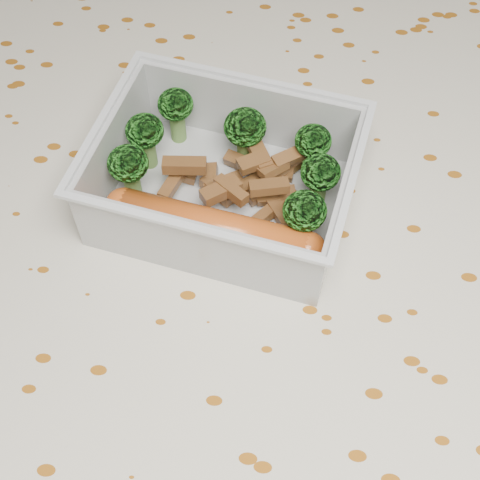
{
  "coord_description": "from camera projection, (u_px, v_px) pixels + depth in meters",
  "views": [
    {
      "loc": [
        0.02,
        -0.22,
        1.11
      ],
      "look_at": [
        -0.0,
        -0.0,
        0.78
      ],
      "focal_mm": 50.0,
      "sensor_mm": 36.0,
      "label": 1
    }
  ],
  "objects": [
    {
      "name": "dining_table",
      "position": [
        242.0,
        322.0,
        0.49
      ],
      "size": [
        1.4,
        0.9,
        0.75
      ],
      "color": "brown",
      "rests_on": "ground"
    },
    {
      "name": "broccoli_florets",
      "position": [
        232.0,
        153.0,
        0.42
      ],
      "size": [
        0.14,
        0.1,
        0.04
      ],
      "color": "#608C3F",
      "rests_on": "lunch_container"
    },
    {
      "name": "tablecloth",
      "position": [
        242.0,
        288.0,
        0.45
      ],
      "size": [
        1.46,
        0.96,
        0.19
      ],
      "color": "beige",
      "rests_on": "dining_table"
    },
    {
      "name": "meat_pile",
      "position": [
        247.0,
        180.0,
        0.43
      ],
      "size": [
        0.1,
        0.06,
        0.03
      ],
      "color": "brown",
      "rests_on": "lunch_container"
    },
    {
      "name": "lunch_container",
      "position": [
        225.0,
        185.0,
        0.42
      ],
      "size": [
        0.18,
        0.16,
        0.06
      ],
      "color": "silver",
      "rests_on": "tablecloth"
    },
    {
      "name": "sausage",
      "position": [
        214.0,
        228.0,
        0.4
      ],
      "size": [
        0.14,
        0.05,
        0.02
      ],
      "color": "#C05119",
      "rests_on": "lunch_container"
    }
  ]
}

